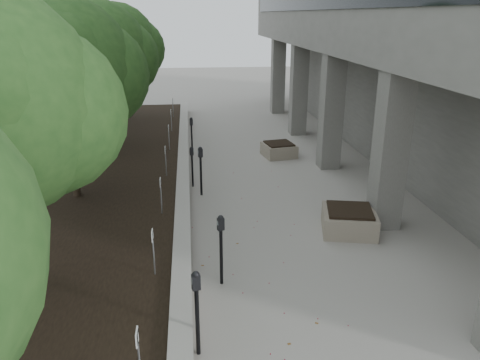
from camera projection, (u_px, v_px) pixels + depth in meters
retaining_wall at (183, 185)px, 14.45m from camera, size 0.39×26.00×0.50m
planting_bed at (62, 191)px, 14.08m from camera, size 7.00×26.00×0.40m
crabapple_tree_3 at (65, 100)px, 12.23m from camera, size 4.60×4.00×5.44m
crabapple_tree_4 at (99, 76)px, 16.91m from camera, size 4.60×4.00×5.44m
crabapple_tree_5 at (117, 63)px, 21.59m from camera, size 4.60×4.00×5.44m
parking_sign_2 at (139, 360)px, 6.23m from camera, size 0.04×0.22×0.96m
parking_sign_3 at (154, 253)px, 9.03m from camera, size 0.04×0.22×0.96m
parking_sign_4 at (161, 196)px, 11.84m from camera, size 0.04×0.22×0.96m
parking_sign_5 at (166, 161)px, 14.65m from camera, size 0.04×0.22×0.96m
parking_sign_6 at (169, 137)px, 17.45m from camera, size 0.04×0.22×0.96m
parking_sign_7 at (171, 120)px, 20.26m from camera, size 0.04×0.22×0.96m
parking_sign_8 at (173, 107)px, 23.07m from camera, size 0.04×0.22×0.96m
parking_meter_1 at (197, 314)px, 7.36m from camera, size 0.17×0.14×1.55m
parking_meter_2 at (221, 250)px, 9.35m from camera, size 0.18×0.15×1.54m
parking_meter_3 at (201, 171)px, 14.04m from camera, size 0.17×0.14×1.54m
parking_meter_4 at (192, 167)px, 14.78m from camera, size 0.15×0.12×1.34m
parking_meter_5 at (192, 136)px, 18.31m from camera, size 0.15×0.11×1.47m
planter_front at (349, 220)px, 11.82m from camera, size 1.58×1.58×0.62m
planter_back at (279, 149)px, 18.12m from camera, size 1.35×1.35×0.54m
berry_scatter at (256, 249)px, 10.96m from camera, size 3.30×14.10×0.02m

